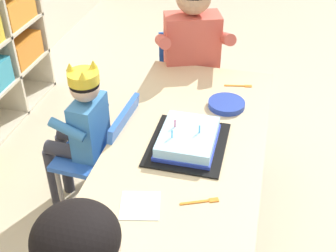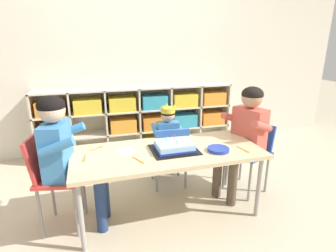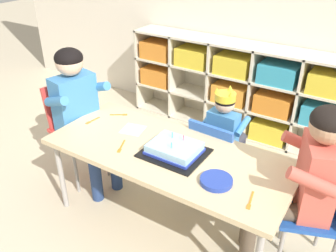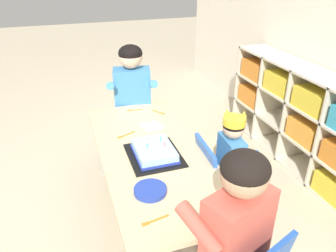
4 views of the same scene
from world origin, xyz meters
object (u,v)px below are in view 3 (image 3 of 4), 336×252
Objects in this scene: fork_at_table_front_edge at (250,201)px; child_with_crown at (226,128)px; classroom_chair_adult_side at (74,123)px; paper_plate_stack at (216,181)px; classroom_chair_guest_side at (319,209)px; adult_helper_seated at (80,105)px; fork_near_cake_tray at (121,147)px; activity_table at (168,156)px; classroom_chair_blue at (217,151)px; guest_at_table_side at (305,174)px; fork_scattered_mid_table at (120,115)px; fork_by_napkin at (92,121)px; birthday_cake_on_tray at (174,149)px.

child_with_crown is at bearing 22.45° from fork_at_table_front_edge.
paper_plate_stack is at bearing -87.52° from classroom_chair_adult_side.
classroom_chair_adult_side reaches higher than classroom_chair_guest_side.
fork_near_cake_tray is at bearing -97.49° from adult_helper_seated.
classroom_chair_blue is (0.14, 0.41, -0.15)m from activity_table.
classroom_chair_blue is 0.70m from fork_near_cake_tray.
adult_helper_seated is 6.07× the size of paper_plate_stack.
activity_table is 0.90m from classroom_chair_adult_side.
adult_helper_seated is at bearing -108.43° from guest_at_table_side.
classroom_chair_guest_side is 5.90× the size of fork_scattered_mid_table.
classroom_chair_guest_side is 4.88× the size of fork_near_cake_tray.
fork_scattered_mid_table is (0.23, 0.16, -0.08)m from adult_helper_seated.
fork_by_napkin is at bearing -89.51° from classroom_chair_adult_side.
classroom_chair_adult_side is at bearing -109.40° from guest_at_table_side.
classroom_chair_guest_side is 1.81× the size of birthday_cake_on_tray.
paper_plate_stack is at bearing -79.31° from guest_at_table_side.
paper_plate_stack is 1.53× the size of fork_scattered_mid_table.
classroom_chair_adult_side is (-1.03, -0.34, 0.08)m from classroom_chair_blue.
guest_at_table_side is at bearing 9.28° from birthday_cake_on_tray.
adult_helper_seated reaches higher than classroom_chair_adult_side.
classroom_chair_adult_side reaches higher than classroom_chair_blue.
activity_table is 0.58m from fork_scattered_mid_table.
paper_plate_stack is (1.28, -0.20, 0.12)m from classroom_chair_adult_side.
paper_plate_stack is (0.24, -0.54, 0.20)m from classroom_chair_blue.
birthday_cake_on_tray reaches higher than classroom_chair_guest_side.
fork_near_cake_tray is 0.43m from fork_scattered_mid_table.
paper_plate_stack is at bearing -87.27° from adult_helper_seated.
paper_plate_stack is at bearing -19.56° from birthday_cake_on_tray.
adult_helper_seated is 0.55m from fork_near_cake_tray.
birthday_cake_on_tray is 2.12× the size of paper_plate_stack.
adult_helper_seated is 1.17m from paper_plate_stack.
paper_plate_stack is (-0.39, -0.24, -0.05)m from guest_at_table_side.
guest_at_table_side reaches higher than fork_by_napkin.
fork_by_napkin is at bearing 29.34° from classroom_chair_blue.
child_with_crown is 2.29× the size of birthday_cake_on_tray.
classroom_chair_guest_side reaches higher than fork_at_table_front_edge.
classroom_chair_guest_side is at bearing -52.22° from fork_at_table_front_edge.
classroom_chair_adult_side reaches higher than fork_near_cake_tray.
birthday_cake_on_tray is (-0.10, -0.53, 0.07)m from child_with_crown.
classroom_chair_adult_side is at bearing -12.78° from fork_scattered_mid_table.
child_with_crown is at bearing 79.76° from birthday_cake_on_tray.
fork_at_table_front_edge is at bearing 131.08° from classroom_chair_blue.
child_with_crown is 0.54m from birthday_cake_on_tray.
classroom_chair_adult_side is 0.72× the size of adult_helper_seated.
classroom_chair_adult_side reaches higher than fork_scattered_mid_table.
classroom_chair_adult_side reaches higher than fork_at_table_front_edge.
fork_scattered_mid_table is at bearing 160.29° from birthday_cake_on_tray.
activity_table is 0.29m from fork_near_cake_tray.
adult_helper_seated is at bearing 47.99° from fork_near_cake_tray.
classroom_chair_blue is 4.59× the size of fork_at_table_front_edge.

